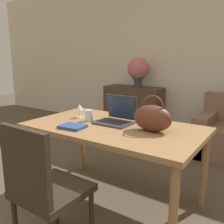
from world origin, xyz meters
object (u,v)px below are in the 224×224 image
at_px(chair, 43,185).
at_px(handbag, 152,118).
at_px(wine_glass, 80,108).
at_px(drinking_glass, 89,115).
at_px(flower_vase, 138,70).
at_px(laptop, 117,115).

height_order(chair, handbag, handbag).
bearing_deg(wine_glass, handbag, -1.82).
xyz_separation_m(chair, wine_glass, (-0.41, 0.85, 0.32)).
relative_size(drinking_glass, handbag, 0.32).
height_order(wine_glass, flower_vase, flower_vase).
distance_m(drinking_glass, handbag, 0.64).
relative_size(chair, drinking_glass, 8.91).
relative_size(chair, handbag, 2.83).
bearing_deg(flower_vase, drinking_glass, -73.46).
bearing_deg(drinking_glass, laptop, 23.63).
height_order(laptop, drinking_glass, laptop).
bearing_deg(drinking_glass, flower_vase, 106.54).
bearing_deg(laptop, chair, -89.64).
relative_size(drinking_glass, wine_glass, 0.78).
height_order(chair, flower_vase, flower_vase).
bearing_deg(handbag, drinking_glass, -177.53).
bearing_deg(laptop, handbag, -11.83).
distance_m(handbag, flower_vase, 2.50).
bearing_deg(wine_glass, flower_vase, 102.84).
relative_size(wine_glass, flower_vase, 0.26).
relative_size(wine_glass, handbag, 0.41).
bearing_deg(handbag, flower_vase, 120.86).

